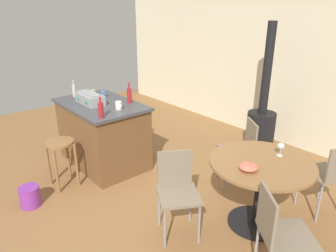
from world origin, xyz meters
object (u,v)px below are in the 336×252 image
kitchen_island (103,133)px  cup_0 (93,92)px  folding_chair_near (279,231)px  folding_chair_left (241,147)px  toolbox (90,98)px  bottle_1 (74,90)px  serving_bowl (248,167)px  dining_table (260,177)px  wine_glass (281,146)px  plastic_bucket (30,196)px  cup_2 (119,105)px  wooden_stool (61,153)px  bottle_0 (129,95)px  cup_1 (103,94)px  folding_chair_far (330,173)px  folding_chair_right (177,187)px  wood_stove (261,123)px  bottle_2 (101,110)px

kitchen_island → cup_0: 0.69m
folding_chair_near → folding_chair_left: bearing=137.9°
toolbox → cup_0: 0.46m
folding_chair_left → bottle_1: bottle_1 is taller
serving_bowl → dining_table: bearing=93.3°
folding_chair_left → bottle_1: (-2.23, -1.20, 0.52)m
toolbox → wine_glass: toolbox is taller
folding_chair_left → plastic_bucket: (-1.26, -2.29, -0.39)m
bottle_1 → cup_2: bottle_1 is taller
wooden_stool → bottle_0: bottle_0 is taller
wooden_stool → bottle_0: bearing=88.5°
wine_glass → cup_1: bearing=-167.2°
folding_chair_far → folding_chair_right: (-0.87, -1.44, -0.01)m
folding_chair_far → folding_chair_left: 1.05m
folding_chair_far → folding_chair_near: bearing=-83.2°
bottle_0 → serving_bowl: (2.07, -0.05, -0.25)m
wood_stove → cup_0: wood_stove is taller
folding_chair_far → cup_1: 3.17m
kitchen_island → folding_chair_left: bearing=32.9°
kitchen_island → bottle_2: (0.56, -0.29, 0.56)m
dining_table → toolbox: toolbox is taller
cup_2 → bottle_1: bearing=-169.9°
folding_chair_far → wooden_stool: bearing=-141.2°
bottle_2 → wine_glass: size_ratio=1.82×
wood_stove → bottle_1: bearing=-129.8°
folding_chair_left → kitchen_island: bearing=-147.1°
folding_chair_left → cup_1: 2.16m
kitchen_island → cup_0: (-0.45, 0.13, 0.50)m
folding_chair_far → cup_1: bearing=-160.0°
kitchen_island → folding_chair_right: size_ratio=1.59×
bottle_2 → serving_bowl: bottle_2 is taller
toolbox → bottle_0: bearing=54.5°
wooden_stool → dining_table: (2.08, 1.25, 0.11)m
folding_chair_far → wine_glass: 0.68m
folding_chair_near → folding_chair_left: (-1.18, 1.07, -0.01)m
wood_stove → plastic_bucket: size_ratio=8.19×
dining_table → folding_chair_right: bearing=-124.4°
folding_chair_far → bottle_1: 3.58m
serving_bowl → plastic_bucket: size_ratio=0.73×
folding_chair_left → wood_stove: (-0.38, 1.01, -0.02)m
dining_table → bottle_2: 1.98m
bottle_1 → cup_2: (0.97, 0.17, -0.04)m
wine_glass → serving_bowl: bearing=-93.2°
folding_chair_right → serving_bowl: (0.49, 0.45, 0.28)m
folding_chair_left → cup_0: (-2.12, -0.95, 0.46)m
dining_table → bottle_1: (-2.87, -0.65, 0.45)m
folding_chair_near → wood_stove: size_ratio=0.43×
folding_chair_left → serving_bowl: folding_chair_left is taller
folding_chair_far → wood_stove: size_ratio=0.43×
folding_chair_near → wine_glass: 0.98m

